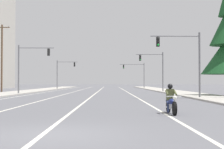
{
  "coord_description": "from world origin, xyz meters",
  "views": [
    {
      "loc": [
        1.7,
        -9.7,
        1.54
      ],
      "look_at": [
        1.87,
        19.4,
        2.21
      ],
      "focal_mm": 52.6,
      "sensor_mm": 36.0,
      "label": 1
    }
  ],
  "objects_px": {
    "traffic_signal_near_right": "(185,55)",
    "traffic_signal_near_left": "(29,62)",
    "traffic_signal_mid_right": "(155,66)",
    "utility_pole_left_near": "(2,57)",
    "traffic_signal_mid_left": "(63,70)",
    "motorcycle_with_rider": "(171,102)",
    "traffic_signal_far_right": "(137,71)"
  },
  "relations": [
    {
      "from": "traffic_signal_mid_right",
      "to": "traffic_signal_far_right",
      "type": "relative_size",
      "value": 1.0
    },
    {
      "from": "traffic_signal_near_right",
      "to": "utility_pole_left_near",
      "type": "xyz_separation_m",
      "value": [
        -23.34,
        18.7,
        1.23
      ]
    },
    {
      "from": "traffic_signal_near_left",
      "to": "traffic_signal_mid_right",
      "type": "distance_m",
      "value": 19.75
    },
    {
      "from": "traffic_signal_near_left",
      "to": "utility_pole_left_near",
      "type": "relative_size",
      "value": 0.61
    },
    {
      "from": "traffic_signal_near_right",
      "to": "traffic_signal_mid_right",
      "type": "relative_size",
      "value": 1.0
    },
    {
      "from": "traffic_signal_near_left",
      "to": "traffic_signal_far_right",
      "type": "xyz_separation_m",
      "value": [
        16.74,
        38.34,
        0.09
      ]
    },
    {
      "from": "traffic_signal_near_left",
      "to": "traffic_signal_near_right",
      "type": "bearing_deg",
      "value": -31.65
    },
    {
      "from": "traffic_signal_near_left",
      "to": "traffic_signal_mid_left",
      "type": "relative_size",
      "value": 1.0
    },
    {
      "from": "traffic_signal_far_right",
      "to": "motorcycle_with_rider",
      "type": "bearing_deg",
      "value": -93.19
    },
    {
      "from": "traffic_signal_mid_left",
      "to": "traffic_signal_mid_right",
      "type": "bearing_deg",
      "value": -48.12
    },
    {
      "from": "motorcycle_with_rider",
      "to": "traffic_signal_far_right",
      "type": "height_order",
      "value": "traffic_signal_far_right"
    },
    {
      "from": "traffic_signal_mid_right",
      "to": "utility_pole_left_near",
      "type": "relative_size",
      "value": 0.61
    },
    {
      "from": "traffic_signal_far_right",
      "to": "utility_pole_left_near",
      "type": "bearing_deg",
      "value": -126.96
    },
    {
      "from": "motorcycle_with_rider",
      "to": "traffic_signal_near_left",
      "type": "height_order",
      "value": "traffic_signal_near_left"
    },
    {
      "from": "traffic_signal_near_right",
      "to": "traffic_signal_mid_right",
      "type": "xyz_separation_m",
      "value": [
        -0.04,
        20.26,
        -0.03
      ]
    },
    {
      "from": "traffic_signal_near_left",
      "to": "traffic_signal_mid_left",
      "type": "bearing_deg",
      "value": 89.64
    },
    {
      "from": "traffic_signal_near_left",
      "to": "traffic_signal_mid_right",
      "type": "height_order",
      "value": "same"
    },
    {
      "from": "motorcycle_with_rider",
      "to": "utility_pole_left_near",
      "type": "bearing_deg",
      "value": 120.02
    },
    {
      "from": "traffic_signal_near_left",
      "to": "traffic_signal_mid_left",
      "type": "xyz_separation_m",
      "value": [
        0.18,
        28.64,
        -0.01
      ]
    },
    {
      "from": "traffic_signal_near_right",
      "to": "traffic_signal_near_left",
      "type": "xyz_separation_m",
      "value": [
        -17.29,
        10.66,
        -0.01
      ]
    },
    {
      "from": "traffic_signal_far_right",
      "to": "traffic_signal_mid_right",
      "type": "bearing_deg",
      "value": -88.98
    },
    {
      "from": "traffic_signal_far_right",
      "to": "utility_pole_left_near",
      "type": "height_order",
      "value": "utility_pole_left_near"
    },
    {
      "from": "motorcycle_with_rider",
      "to": "traffic_signal_far_right",
      "type": "xyz_separation_m",
      "value": [
        3.54,
        63.61,
        3.58
      ]
    },
    {
      "from": "traffic_signal_mid_left",
      "to": "traffic_signal_far_right",
      "type": "height_order",
      "value": "same"
    },
    {
      "from": "traffic_signal_near_left",
      "to": "utility_pole_left_near",
      "type": "height_order",
      "value": "utility_pole_left_near"
    },
    {
      "from": "motorcycle_with_rider",
      "to": "traffic_signal_near_right",
      "type": "height_order",
      "value": "traffic_signal_near_right"
    },
    {
      "from": "motorcycle_with_rider",
      "to": "traffic_signal_mid_left",
      "type": "distance_m",
      "value": 55.57
    },
    {
      "from": "motorcycle_with_rider",
      "to": "traffic_signal_mid_right",
      "type": "distance_m",
      "value": 35.28
    },
    {
      "from": "traffic_signal_mid_left",
      "to": "traffic_signal_far_right",
      "type": "bearing_deg",
      "value": 30.34
    },
    {
      "from": "motorcycle_with_rider",
      "to": "traffic_signal_mid_right",
      "type": "xyz_separation_m",
      "value": [
        4.05,
        34.88,
        3.47
      ]
    },
    {
      "from": "motorcycle_with_rider",
      "to": "traffic_signal_far_right",
      "type": "relative_size",
      "value": 0.35
    },
    {
      "from": "traffic_signal_near_right",
      "to": "traffic_signal_mid_left",
      "type": "xyz_separation_m",
      "value": [
        -17.11,
        39.3,
        -0.02
      ]
    }
  ]
}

